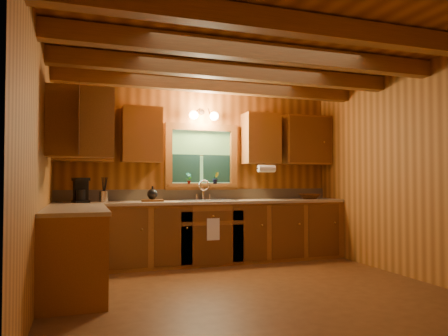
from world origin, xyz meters
name	(u,v)px	position (x,y,z in m)	size (l,w,h in m)	color
room	(247,170)	(0.00, 0.00, 1.30)	(4.20, 4.20, 4.20)	#583215
ceiling_beams	(247,63)	(0.00, 0.00, 2.49)	(4.20, 2.54, 0.18)	brown
base_cabinets	(178,237)	(-0.49, 1.28, 0.43)	(4.20, 2.22, 0.86)	brown
countertop	(179,204)	(-0.48, 1.29, 0.88)	(4.20, 2.24, 0.04)	tan
backsplash	(201,194)	(0.00, 1.89, 0.98)	(4.20, 0.02, 0.16)	#9D8A69
dishwasher_panel	(104,248)	(-1.47, 0.68, 0.43)	(0.02, 0.60, 0.80)	white
upper_cabinets	(171,133)	(-0.56, 1.42, 1.84)	(4.19, 1.77, 0.78)	brown
window	(202,158)	(0.00, 1.87, 1.53)	(1.12, 0.08, 1.00)	brown
window_sill	(202,185)	(0.00, 1.82, 1.12)	(1.06, 0.14, 0.04)	brown
wall_sconce	(204,115)	(0.00, 1.75, 2.16)	(0.45, 0.21, 0.17)	black
paper_towel_roll	(266,169)	(0.92, 1.53, 1.37)	(0.11, 0.11, 0.27)	white
dish_towel	(213,229)	(0.00, 1.26, 0.52)	(0.18, 0.01, 0.30)	white
sink	(206,204)	(0.00, 1.60, 0.86)	(0.82, 0.48, 0.43)	silver
coffee_maker	(81,190)	(-1.73, 1.58, 1.06)	(0.18, 0.24, 0.33)	black
utensil_crock	(104,196)	(-1.44, 1.61, 0.98)	(0.12, 0.12, 0.34)	silver
cutting_board	(152,200)	(-0.79, 1.57, 0.91)	(0.30, 0.21, 0.03)	#5D3414
teakettle	(152,194)	(-0.79, 1.57, 1.00)	(0.15, 0.15, 0.19)	black
wicker_basket	(310,196)	(1.68, 1.57, 0.94)	(0.34, 0.34, 0.08)	#48230C
potted_plant_left	(189,178)	(-0.22, 1.79, 1.23)	(0.09, 0.06, 0.17)	#5D3414
potted_plant_right	(216,178)	(0.21, 1.82, 1.23)	(0.10, 0.08, 0.18)	#5D3414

